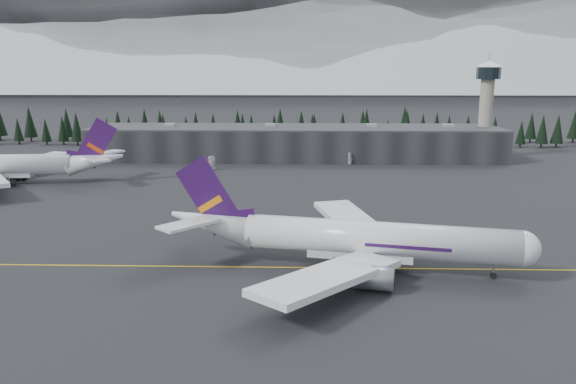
{
  "coord_description": "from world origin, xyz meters",
  "views": [
    {
      "loc": [
        3.3,
        -96.84,
        34.47
      ],
      "look_at": [
        0.0,
        20.0,
        9.0
      ],
      "focal_mm": 35.0,
      "sensor_mm": 36.0,
      "label": 1
    }
  ],
  "objects_px": {
    "terminal": "(295,142)",
    "gse_vehicle_a": "(212,168)",
    "jet_parked": "(9,165)",
    "jet_main": "(345,238)",
    "control_tower": "(487,99)",
    "gse_vehicle_b": "(350,163)"
  },
  "relations": [
    {
      "from": "terminal",
      "to": "gse_vehicle_a",
      "type": "bearing_deg",
      "value": -135.9
    },
    {
      "from": "jet_parked",
      "to": "jet_main",
      "type": "bearing_deg",
      "value": 137.32
    },
    {
      "from": "terminal",
      "to": "control_tower",
      "type": "height_order",
      "value": "control_tower"
    },
    {
      "from": "control_tower",
      "to": "gse_vehicle_b",
      "type": "bearing_deg",
      "value": -161.56
    },
    {
      "from": "control_tower",
      "to": "jet_parked",
      "type": "xyz_separation_m",
      "value": [
        -162.52,
        -56.84,
        -17.67
      ]
    },
    {
      "from": "jet_parked",
      "to": "gse_vehicle_a",
      "type": "xyz_separation_m",
      "value": [
        58.53,
        25.75,
        -5.03
      ]
    },
    {
      "from": "terminal",
      "to": "jet_main",
      "type": "height_order",
      "value": "jet_main"
    },
    {
      "from": "jet_parked",
      "to": "gse_vehicle_b",
      "type": "distance_m",
      "value": 114.93
    },
    {
      "from": "control_tower",
      "to": "gse_vehicle_b",
      "type": "height_order",
      "value": "control_tower"
    },
    {
      "from": "control_tower",
      "to": "jet_parked",
      "type": "bearing_deg",
      "value": -160.72
    },
    {
      "from": "control_tower",
      "to": "jet_main",
      "type": "bearing_deg",
      "value": -116.4
    },
    {
      "from": "jet_main",
      "to": "terminal",
      "type": "bearing_deg",
      "value": 106.51
    },
    {
      "from": "jet_parked",
      "to": "gse_vehicle_a",
      "type": "relative_size",
      "value": 13.78
    },
    {
      "from": "terminal",
      "to": "gse_vehicle_a",
      "type": "distance_m",
      "value": 40.76
    },
    {
      "from": "control_tower",
      "to": "gse_vehicle_b",
      "type": "distance_m",
      "value": 61.66
    },
    {
      "from": "control_tower",
      "to": "jet_main",
      "type": "xyz_separation_m",
      "value": [
        -64.25,
        -129.43,
        -17.95
      ]
    },
    {
      "from": "terminal",
      "to": "jet_main",
      "type": "relative_size",
      "value": 2.46
    },
    {
      "from": "jet_main",
      "to": "gse_vehicle_a",
      "type": "bearing_deg",
      "value": 123.65
    },
    {
      "from": "control_tower",
      "to": "jet_parked",
      "type": "distance_m",
      "value": 173.08
    },
    {
      "from": "jet_parked",
      "to": "control_tower",
      "type": "bearing_deg",
      "value": -166.95
    },
    {
      "from": "terminal",
      "to": "gse_vehicle_b",
      "type": "height_order",
      "value": "terminal"
    },
    {
      "from": "jet_main",
      "to": "gse_vehicle_b",
      "type": "bearing_deg",
      "value": 96.6
    }
  ]
}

